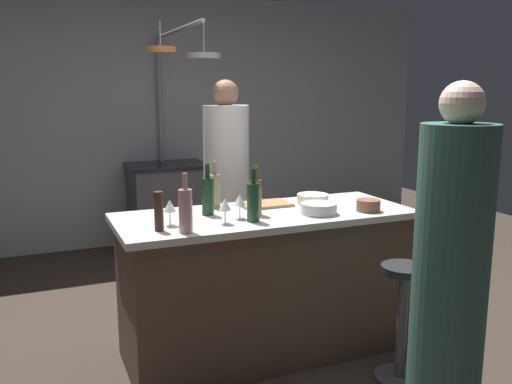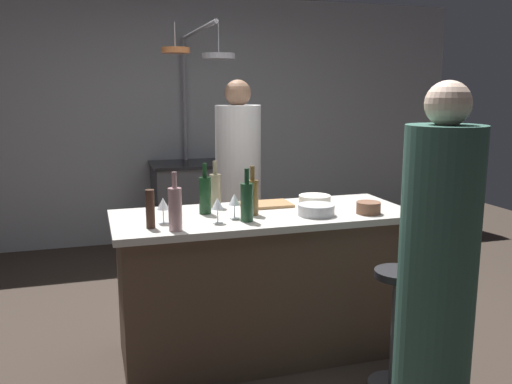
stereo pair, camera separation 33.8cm
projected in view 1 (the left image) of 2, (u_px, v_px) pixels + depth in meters
The scene contains 22 objects.
ground_plane at pixel (265, 350), 3.44m from camera, with size 9.00×9.00×0.00m, color #382D26.
back_wall at pixel (157, 121), 5.77m from camera, with size 6.40×0.16×2.60m, color #9EA3A8.
kitchen_island at pixel (265, 283), 3.35m from camera, with size 1.80×0.72×0.90m.
stove_range at pixel (169, 206), 5.57m from camera, with size 0.80×0.64×0.89m.
chef at pixel (227, 196), 4.32m from camera, with size 0.36×0.36×1.71m.
bar_stool_right at pixel (402, 318), 3.02m from camera, with size 0.28×0.28×0.68m.
guest_right at pixel (450, 273), 2.56m from camera, with size 0.35×0.35×1.67m.
overhead_pot_rack at pixel (174, 87), 4.85m from camera, with size 0.60×1.54×2.17m.
potted_plant at pixel (393, 239), 4.90m from camera, with size 0.36×0.36×0.52m.
cutting_board at pixel (265, 204), 3.46m from camera, with size 0.32×0.22×0.02m, color #997047.
pepper_mill at pixel (159, 211), 2.82m from camera, with size 0.05×0.05×0.21m, color #382319.
wine_bottle_rose at pixel (185, 210), 2.79m from camera, with size 0.07×0.07×0.31m.
wine_bottle_white at pixel (215, 190), 3.38m from camera, with size 0.07×0.07×0.29m.
wine_bottle_green at pixel (253, 201), 3.03m from camera, with size 0.07×0.07×0.30m.
wine_bottle_red at pixel (208, 195), 3.19m from camera, with size 0.07×0.07×0.31m.
wine_bottle_amber at pixel (256, 196), 3.19m from camera, with size 0.07×0.07×0.29m.
wine_glass_by_chef at pixel (225, 206), 2.97m from camera, with size 0.07×0.07×0.15m.
wine_glass_near_right_guest at pixel (240, 201), 3.08m from camera, with size 0.07×0.07×0.15m.
wine_glass_near_left_guest at pixel (170, 207), 2.93m from camera, with size 0.07×0.07×0.15m.
mixing_bowl_steel at pixel (319, 208), 3.23m from camera, with size 0.22×0.22×0.07m, color #B7B7BC.
mixing_bowl_ceramic at pixel (313, 199), 3.50m from camera, with size 0.20×0.20×0.07m, color silver.
mixing_bowl_wooden at pixel (368, 205), 3.30m from camera, with size 0.14×0.14×0.07m, color brown.
Camera 1 is at (-1.30, -2.91, 1.63)m, focal length 37.89 mm.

